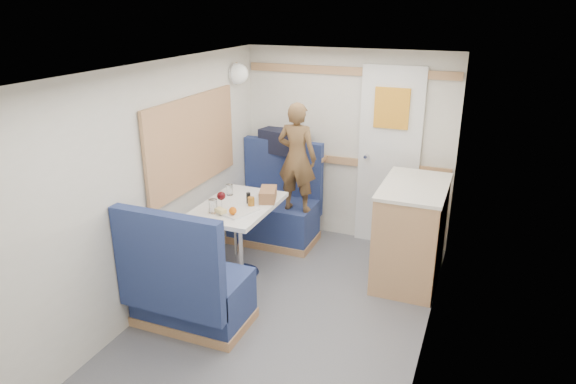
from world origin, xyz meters
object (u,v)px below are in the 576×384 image
at_px(duffel_bag, 284,142).
at_px(bench_far, 276,213).
at_px(bench_near, 188,293).
at_px(beer_glass, 251,202).
at_px(wine_glass, 221,197).
at_px(pepper_grinder, 248,198).
at_px(person, 297,158).
at_px(galley_counter, 411,232).
at_px(orange_fruit, 233,211).
at_px(tumbler_left, 213,206).
at_px(bread_loaf, 268,195).
at_px(dinette_table, 238,220).
at_px(tumbler_mid, 230,190).
at_px(cheese_block, 220,211).
at_px(tray, 238,211).
at_px(dome_light, 238,74).

bearing_deg(duffel_bag, bench_far, -73.55).
relative_size(bench_near, beer_glass, 11.33).
xyz_separation_m(wine_glass, pepper_grinder, (0.15, 0.23, -0.07)).
xyz_separation_m(bench_near, person, (0.30, 1.56, 0.70)).
bearing_deg(duffel_bag, galley_counter, -6.80).
height_order(orange_fruit, tumbler_left, tumbler_left).
bearing_deg(bench_near, pepper_grinder, 84.92).
height_order(tumbler_left, bread_loaf, tumbler_left).
height_order(dinette_table, duffel_bag, duffel_bag).
xyz_separation_m(bench_far, bread_loaf, (0.21, -0.67, 0.47)).
xyz_separation_m(orange_fruit, beer_glass, (0.05, 0.25, -0.00)).
xyz_separation_m(bench_far, tumbler_left, (-0.10, -1.12, 0.48)).
distance_m(tumbler_mid, pepper_grinder, 0.29).
bearing_deg(dinette_table, wine_glass, -111.48).
distance_m(bench_near, tumbler_mid, 1.16).
distance_m(dinette_table, tumbler_mid, 0.33).
height_order(bench_far, duffel_bag, duffel_bag).
relative_size(bench_far, galley_counter, 1.14).
relative_size(bench_far, pepper_grinder, 10.45).
distance_m(person, beer_glass, 0.77).
bearing_deg(bread_loaf, pepper_grinder, -133.79).
xyz_separation_m(orange_fruit, wine_glass, (-0.16, 0.10, 0.07)).
bearing_deg(galley_counter, tumbler_mid, -167.50).
distance_m(duffel_bag, orange_fruit, 1.41).
xyz_separation_m(orange_fruit, tumbler_left, (-0.19, 0.01, 0.01)).
xyz_separation_m(beer_glass, bread_loaf, (0.07, 0.21, 0.01)).
xyz_separation_m(orange_fruit, tumbler_mid, (-0.27, 0.45, 0.00)).
bearing_deg(galley_counter, duffel_bag, 158.89).
relative_size(dinette_table, bench_far, 0.88).
distance_m(duffel_bag, cheese_block, 1.41).
bearing_deg(dinette_table, tray, -60.24).
distance_m(galley_counter, bread_loaf, 1.34).
bearing_deg(bench_near, tumbler_left, 99.41).
bearing_deg(beer_glass, pepper_grinder, 130.07).
xyz_separation_m(dome_light, tumbler_left, (0.29, -1.10, -0.97)).
bearing_deg(wine_glass, bench_far, 86.35).
xyz_separation_m(galley_counter, orange_fruit, (-1.37, -0.81, 0.31)).
relative_size(bench_far, tumbler_left, 8.53).
distance_m(bench_far, tumbler_mid, 0.84).
bearing_deg(wine_glass, tray, 5.31).
xyz_separation_m(galley_counter, pepper_grinder, (-1.39, -0.49, 0.30)).
bearing_deg(tumbler_mid, person, 47.15).
relative_size(tray, tumbler_mid, 2.97).
distance_m(person, tray, 0.92).
height_order(wine_glass, bread_loaf, wine_glass).
xyz_separation_m(dinette_table, tumbler_mid, (-0.17, 0.19, 0.21)).
bearing_deg(tumbler_left, duffel_bag, 86.19).
bearing_deg(bench_near, cheese_block, 92.42).
bearing_deg(bench_near, tray, 82.98).
xyz_separation_m(tumbler_mid, bread_loaf, (0.39, 0.01, 0.00)).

